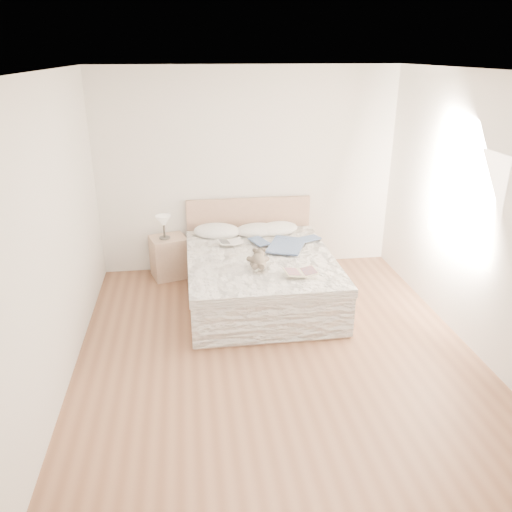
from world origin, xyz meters
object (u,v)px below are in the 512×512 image
table_lamp (164,222)px  photo_book (230,243)px  teddy_bear (258,265)px  childrens_book (301,272)px  nightstand (169,257)px  bed (259,275)px

table_lamp → photo_book: size_ratio=1.04×
table_lamp → teddy_bear: size_ratio=1.00×
childrens_book → teddy_bear: teddy_bear is taller
nightstand → table_lamp: table_lamp is taller
nightstand → bed: bearing=-36.1°
bed → table_lamp: bearing=146.0°
nightstand → teddy_bear: (1.02, -1.29, 0.37)m
nightstand → table_lamp: bearing=-140.2°
bed → table_lamp: (-1.15, 0.77, 0.48)m
photo_book → childrens_book: 1.22m
bed → childrens_book: bearing=-63.3°
nightstand → table_lamp: 0.51m
photo_book → bed: bearing=-55.2°
bed → nightstand: bed is taller
photo_book → childrens_book: bearing=-67.1°
table_lamp → childrens_book: table_lamp is taller
bed → photo_book: bed is taller
nightstand → photo_book: (0.79, -0.49, 0.35)m
teddy_bear → nightstand: bearing=135.6°
table_lamp → childrens_book: (1.50, -1.47, -0.15)m
table_lamp → teddy_bear: bearing=-49.9°
bed → nightstand: 1.37m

